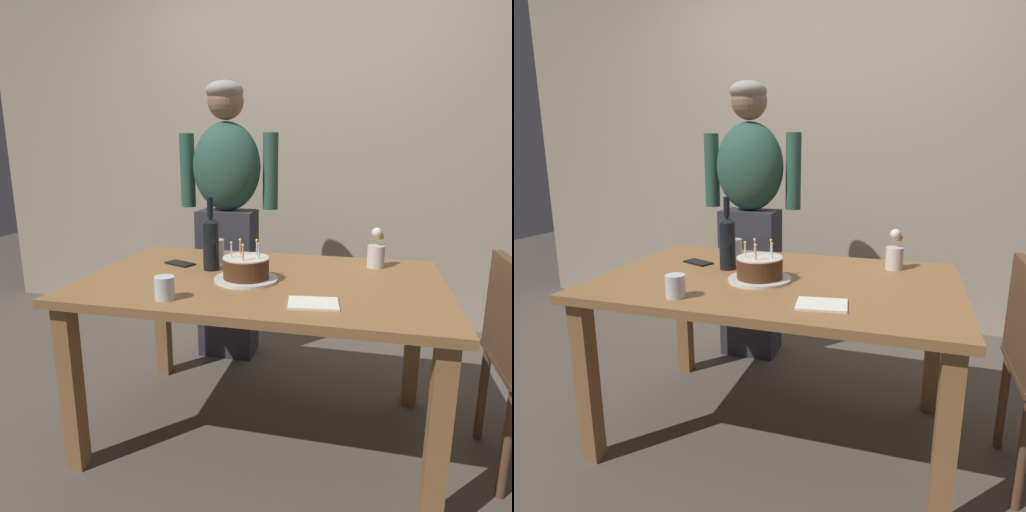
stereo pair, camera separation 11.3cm
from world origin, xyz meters
TOP-DOWN VIEW (x-y plane):
  - ground_plane at (0.00, 0.00)m, footprint 10.00×10.00m
  - back_wall at (0.00, 1.55)m, footprint 5.20×0.10m
  - dining_table at (0.00, 0.00)m, footprint 1.50×0.96m
  - birthday_cake at (-0.06, -0.05)m, footprint 0.27×0.27m
  - water_glass_near at (-0.28, -0.36)m, footprint 0.07×0.07m
  - water_glass_far at (-0.28, 0.20)m, footprint 0.08×0.08m
  - wine_bottle at (-0.26, 0.08)m, footprint 0.07×0.07m
  - cell_phone at (-0.44, 0.13)m, footprint 0.16×0.12m
  - napkin_stack at (0.25, -0.29)m, footprint 0.19×0.15m
  - flower_vase at (0.47, 0.30)m, footprint 0.08×0.08m
  - person_man_bearded at (-0.40, 0.77)m, footprint 0.61×0.27m

SIDE VIEW (x-z plane):
  - ground_plane at x=0.00m, z-range 0.00..0.00m
  - dining_table at x=0.00m, z-range 0.27..1.01m
  - cell_phone at x=-0.44m, z-range 0.74..0.75m
  - napkin_stack at x=0.25m, z-range 0.74..0.75m
  - water_glass_near at x=-0.28m, z-range 0.74..0.83m
  - birthday_cake at x=-0.06m, z-range 0.70..0.87m
  - water_glass_far at x=-0.28m, z-range 0.74..0.86m
  - flower_vase at x=0.47m, z-range 0.72..0.91m
  - wine_bottle at x=-0.26m, z-range 0.70..1.04m
  - person_man_bearded at x=-0.40m, z-range 0.04..1.70m
  - back_wall at x=0.00m, z-range 0.00..2.60m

